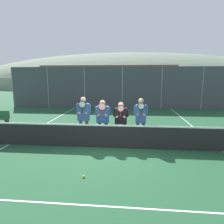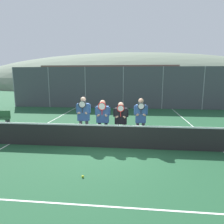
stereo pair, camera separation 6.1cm
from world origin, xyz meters
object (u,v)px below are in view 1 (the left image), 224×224
at_px(player_leftmost, 83,115).
at_px(player_center_left, 103,117).
at_px(car_left_of_center, 125,95).
at_px(tennis_ball_on_court, 84,177).
at_px(player_center_right, 121,119).
at_px(player_rightmost, 141,118).
at_px(car_far_left, 73,95).
at_px(car_center, 176,95).

relative_size(player_leftmost, player_center_left, 1.07).
relative_size(car_left_of_center, tennis_ball_on_court, 69.26).
distance_m(player_center_right, player_rightmost, 0.79).
height_order(car_far_left, tennis_ball_on_court, car_far_left).
height_order(player_center_left, car_left_of_center, player_center_left).
bearing_deg(player_leftmost, player_rightmost, -1.77).
bearing_deg(player_center_right, player_center_left, -179.76).
xyz_separation_m(car_center, tennis_ball_on_court, (-5.63, -15.00, -0.89)).
bearing_deg(tennis_ball_on_court, car_left_of_center, 87.54).
xyz_separation_m(car_left_of_center, car_center, (4.99, 0.15, 0.06)).
bearing_deg(player_rightmost, player_center_right, 176.07).
relative_size(player_leftmost, car_center, 0.45).
xyz_separation_m(player_center_left, car_left_of_center, (0.53, 11.88, -0.20)).
relative_size(player_center_right, car_left_of_center, 0.36).
height_order(player_leftmost, car_center, player_leftmost).
xyz_separation_m(player_leftmost, player_center_right, (1.54, -0.02, -0.11)).
bearing_deg(car_far_left, car_center, -0.04).
bearing_deg(player_rightmost, player_center_left, 178.08).
relative_size(player_center_right, car_center, 0.40).
xyz_separation_m(player_center_right, tennis_ball_on_court, (-0.85, -2.97, -0.98)).
distance_m(player_leftmost, car_left_of_center, 11.94).
height_order(player_leftmost, player_center_right, player_leftmost).
relative_size(player_leftmost, car_far_left, 0.40).
bearing_deg(player_center_right, tennis_ball_on_court, -105.89).
bearing_deg(player_center_left, player_rightmost, -1.92).
xyz_separation_m(player_leftmost, player_center_left, (0.80, -0.02, -0.05)).
relative_size(player_center_left, player_center_right, 1.05).
bearing_deg(player_leftmost, player_center_left, -1.50).
height_order(player_rightmost, car_center, player_rightmost).
bearing_deg(player_leftmost, player_center_right, -0.66).
bearing_deg(car_center, tennis_ball_on_court, -110.57).
relative_size(player_rightmost, car_center, 0.45).
bearing_deg(car_center, player_rightmost, -108.30).
bearing_deg(car_far_left, player_leftmost, -71.87).
xyz_separation_m(player_center_right, car_center, (4.78, 12.03, -0.09)).
height_order(player_center_left, car_far_left, player_center_left).
xyz_separation_m(player_rightmost, car_left_of_center, (-1.00, 11.93, -0.22)).
relative_size(player_center_left, car_left_of_center, 0.37).
distance_m(player_center_right, car_far_left, 13.22).
bearing_deg(car_far_left, player_rightmost, -62.62).
bearing_deg(car_left_of_center, player_rightmost, -85.22).
distance_m(car_left_of_center, tennis_ball_on_court, 14.88).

